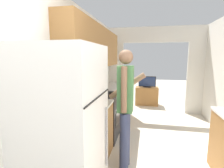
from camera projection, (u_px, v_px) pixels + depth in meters
wall_left at (83, 65)px, 3.10m from camera, size 0.38×6.66×2.50m
wall_far_with_doorway at (154, 63)px, 5.13m from camera, size 3.14×0.06×2.50m
counter_left at (105, 112)px, 3.78m from camera, size 0.62×3.01×0.90m
refrigerator at (64, 132)px, 1.78m from camera, size 0.76×0.82×1.76m
range_oven at (103, 115)px, 3.57m from camera, size 0.66×0.76×1.04m
person at (125, 106)px, 2.48m from camera, size 0.55×0.38×1.74m
tv_cabinet at (147, 96)px, 6.03m from camera, size 0.76×0.42×0.62m
television at (147, 82)px, 5.91m from camera, size 0.57×0.16×0.37m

